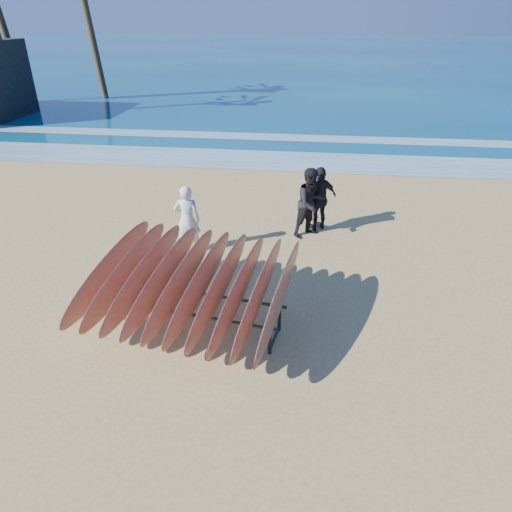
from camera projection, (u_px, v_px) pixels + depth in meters
The scene contains 8 objects.
ground at pixel (250, 323), 8.20m from camera, with size 120.00×120.00×0.00m, color tan.
ocean at pixel (311, 54), 56.12m from camera, with size 160.00×160.00×0.00m, color navy.
foam_near at pixel (287, 161), 16.91m from camera, with size 160.00×160.00×0.00m, color white.
foam_far at pixel (292, 137), 19.96m from camera, with size 160.00×160.00×0.00m, color white.
surfboard_rack at pixel (191, 283), 7.69m from camera, with size 3.63×3.52×1.48m.
person_white at pixel (187, 220), 10.26m from camera, with size 0.58×0.38×1.60m, color silver.
person_dark_a at pixel (311, 203), 10.99m from camera, with size 0.83×0.65×1.72m, color black.
person_dark_b at pixel (320, 199), 11.35m from camera, with size 0.95×0.40×1.63m, color black.
Camera 1 is at (0.92, -6.56, 4.99)m, focal length 32.00 mm.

